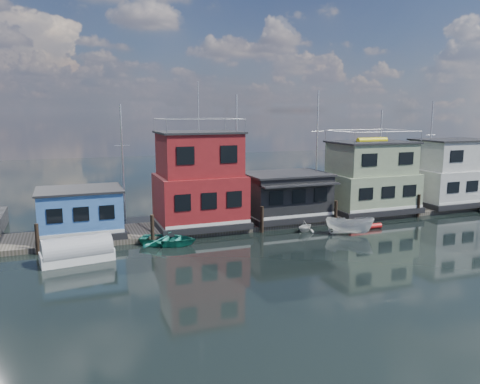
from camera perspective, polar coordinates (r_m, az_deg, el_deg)
name	(u,v)px	position (r m, az deg, el deg)	size (l,w,h in m)	color
ground	(370,260)	(32.98, 15.60, -7.99)	(160.00, 160.00, 0.00)	black
dock	(290,219)	(42.81, 6.14, -3.30)	(48.00, 5.00, 0.40)	#595147
houseboat_blue	(80,212)	(38.00, -18.87, -2.37)	(6.40, 4.90, 3.66)	black
houseboat_red	(199,182)	(39.05, -4.98, 1.28)	(7.40, 5.90, 11.86)	black
houseboat_dark	(286,195)	(42.13, 5.60, -0.43)	(7.40, 6.10, 4.06)	black
houseboat_green	(370,178)	(46.60, 15.61, 1.66)	(8.40, 5.90, 7.03)	black
houseboat_white	(451,173)	(53.09, 24.38, 2.09)	(8.40, 5.90, 6.66)	black
pilings	(302,216)	(40.04, 7.53, -2.93)	(42.28, 0.28, 2.20)	#2D2116
background_masts	(306,153)	(49.42, 8.08, 4.71)	(36.40, 0.16, 12.00)	silver
red_kayak	(365,227)	(41.04, 15.04, -4.13)	(0.45, 0.45, 3.06)	red
tarp_runabout	(77,252)	(33.08, -19.23, -6.87)	(4.82, 2.45, 1.87)	white
dinghy_white	(305,226)	(39.21, 7.95, -4.14)	(1.58, 1.83, 0.96)	silver
motorboat	(350,226)	(38.96, 13.22, -4.01)	(1.45, 3.85, 1.49)	white
dinghy_teal	(168,239)	(35.52, -8.72, -5.71)	(3.06, 4.28, 0.89)	#248575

